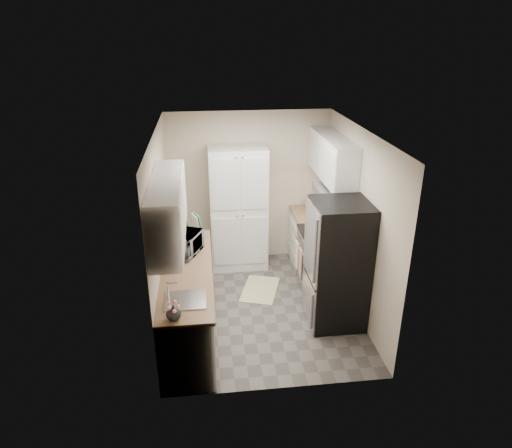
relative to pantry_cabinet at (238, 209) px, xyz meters
name	(u,v)px	position (x,y,z in m)	size (l,w,h in m)	color
ground	(261,307)	(0.20, -1.32, -1.00)	(3.20, 3.20, 0.00)	#56514C
room_shell	(260,200)	(0.18, -1.32, 0.63)	(2.64, 3.24, 2.52)	beige
pantry_cabinet	(238,209)	(0.00, 0.00, 0.00)	(0.90, 0.55, 2.00)	silver
base_cabinet_left	(189,302)	(-0.79, -1.75, -0.56)	(0.60, 2.30, 0.88)	silver
countertop_left	(187,270)	(-0.79, -1.75, -0.10)	(0.63, 2.33, 0.04)	#846647
base_cabinet_right	(311,240)	(1.19, -0.12, -0.56)	(0.60, 0.80, 0.88)	silver
countertop_right	(313,214)	(1.19, -0.12, -0.10)	(0.63, 0.83, 0.04)	#846647
electric_range	(323,261)	(1.17, -0.93, -0.52)	(0.71, 0.78, 1.13)	#B7B7BC
refrigerator	(338,264)	(1.14, -1.73, -0.15)	(0.70, 0.72, 1.70)	#B7B7BC
microwave	(184,244)	(-0.82, -1.32, 0.06)	(0.51, 0.34, 0.28)	silver
wine_bottle	(184,228)	(-0.83, -0.86, 0.08)	(0.08, 0.08, 0.33)	black
flower_vase	(173,313)	(-0.90, -2.80, 0.00)	(0.15, 0.15, 0.16)	white
cutting_board	(198,224)	(-0.64, -0.68, 0.07)	(0.02, 0.24, 0.30)	#33863F
toaster_oven	(320,207)	(1.29, -0.14, 0.02)	(0.28, 0.35, 0.20)	#B6B6BA
fruit_basket	(319,198)	(1.28, -0.13, 0.18)	(0.25, 0.25, 0.11)	#FF4A12
kitchen_mat	(260,289)	(0.24, -0.85, -0.99)	(0.49, 0.79, 0.01)	#CAC58A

